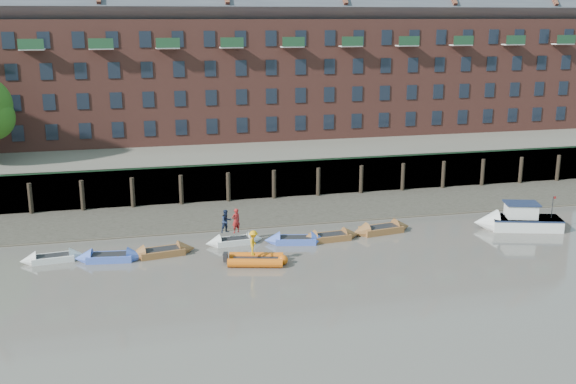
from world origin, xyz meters
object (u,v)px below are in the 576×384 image
object	(u,v)px
rib_tender	(258,260)
motor_launch	(511,220)
person_rower_b	(226,221)
rowboat_0	(53,258)
rowboat_6	(381,229)
person_rib_crew	(253,243)
rowboat_1	(110,257)
rowboat_5	(330,237)
rowboat_3	(234,241)
rowboat_4	(296,240)
person_rower_a	(236,221)
rowboat_2	(162,252)

from	to	relation	value
rib_tender	motor_launch	size ratio (longest dim) A/B	0.59
person_rower_b	rib_tender	bearing A→B (deg)	-95.13
rowboat_0	rowboat_6	distance (m)	23.01
rowboat_6	person_rib_crew	world-z (taller)	person_rib_crew
rowboat_1	rowboat_5	size ratio (longest dim) A/B	1.03
rowboat_3	rowboat_4	xyz separation A→B (m)	(4.23, -0.85, 0.02)
person_rower_a	person_rower_b	distance (m)	0.69
rowboat_5	rowboat_0	bearing A→B (deg)	174.90
rowboat_2	person_rower_b	size ratio (longest dim) A/B	2.85
rowboat_2	rowboat_3	xyz separation A→B (m)	(5.09, 1.21, -0.02)
rib_tender	motor_launch	bearing A→B (deg)	22.68
rowboat_0	person_rower_b	xyz separation A→B (m)	(11.55, 0.90, 1.41)
rowboat_0	rowboat_1	world-z (taller)	rowboat_1
person_rower_a	person_rib_crew	xyz separation A→B (m)	(0.44, -4.27, -0.24)
rowboat_6	rib_tender	bearing A→B (deg)	-166.36
rowboat_4	person_rower_b	world-z (taller)	person_rower_b
motor_launch	rib_tender	bearing A→B (deg)	24.57
rowboat_5	person_rower_a	xyz separation A→B (m)	(-6.62, 0.82, 1.45)
rowboat_1	rowboat_5	xyz separation A→B (m)	(15.21, 0.64, -0.00)
person_rower_a	rowboat_0	bearing A→B (deg)	-20.71
rowboat_4	rib_tender	bearing A→B (deg)	-122.24
rowboat_0	rowboat_6	bearing A→B (deg)	-4.40
rowboat_5	person_rower_a	distance (m)	6.82
rowboat_3	rowboat_1	bearing A→B (deg)	-175.29
motor_launch	rowboat_4	bearing A→B (deg)	14.35
rowboat_2	rib_tender	xyz separation A→B (m)	(5.97, -3.08, 0.06)
rowboat_1	motor_launch	world-z (taller)	motor_launch
rowboat_1	rowboat_6	size ratio (longest dim) A/B	0.93
rowboat_4	rowboat_1	bearing A→B (deg)	-165.46
person_rower_b	rowboat_4	bearing A→B (deg)	-34.96
rowboat_0	rowboat_3	xyz separation A→B (m)	(12.05, 0.66, -0.00)
rowboat_4	rowboat_5	size ratio (longest dim) A/B	1.01
person_rower_a	rowboat_1	bearing A→B (deg)	-14.37
rib_tender	rowboat_6	bearing A→B (deg)	37.43
person_rib_crew	person_rower_b	bearing A→B (deg)	33.18
person_rower_a	person_rower_b	size ratio (longest dim) A/B	1.06
rowboat_0	rib_tender	distance (m)	13.43
rowboat_6	motor_launch	world-z (taller)	motor_launch
rowboat_4	motor_launch	size ratio (longest dim) A/B	0.68
rowboat_6	person_rower_a	distance (m)	10.89
rowboat_3	person_rower_a	bearing A→B (deg)	11.26
motor_launch	person_rower_b	size ratio (longest dim) A/B	4.04
rowboat_2	rowboat_4	bearing A→B (deg)	-7.09
rowboat_2	rib_tender	bearing A→B (deg)	-36.63
rowboat_0	person_rower_a	bearing A→B (deg)	-2.63
person_rower_a	rowboat_2	bearing A→B (deg)	-10.57
rowboat_0	rowboat_5	xyz separation A→B (m)	(18.82, -0.11, 0.02)
rowboat_6	motor_launch	distance (m)	9.93
rowboat_2	rib_tender	distance (m)	6.72
rowboat_2	rowboat_4	xyz separation A→B (m)	(9.32, 0.37, -0.01)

